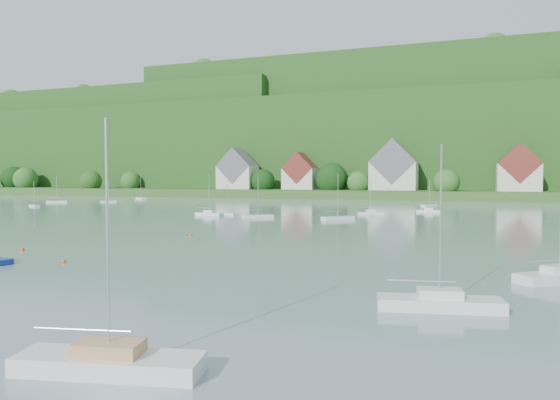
% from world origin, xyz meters
% --- Properties ---
extents(far_shore_strip, '(600.00, 60.00, 3.00)m').
position_xyz_m(far_shore_strip, '(0.00, 200.00, 1.50)').
color(far_shore_strip, '#2D531F').
rests_on(far_shore_strip, ground).
extents(forested_ridge, '(620.00, 181.22, 69.89)m').
position_xyz_m(forested_ridge, '(0.39, 268.57, 22.89)').
color(forested_ridge, '#144014').
rests_on(forested_ridge, ground).
extents(village_building_0, '(14.00, 10.40, 16.00)m').
position_xyz_m(village_building_0, '(-55.00, 187.00, 9.51)').
color(village_building_0, beige).
rests_on(village_building_0, far_shore_strip).
extents(village_building_1, '(12.00, 9.36, 14.00)m').
position_xyz_m(village_building_1, '(-30.00, 189.00, 8.75)').
color(village_building_1, beige).
rests_on(village_building_1, far_shore_strip).
extents(village_building_2, '(16.00, 11.44, 18.00)m').
position_xyz_m(village_building_2, '(5.00, 188.00, 10.27)').
color(village_building_2, beige).
rests_on(village_building_2, far_shore_strip).
extents(village_building_3, '(13.00, 10.40, 15.50)m').
position_xyz_m(village_building_3, '(45.00, 186.00, 9.43)').
color(village_building_3, beige).
rests_on(village_building_3, far_shore_strip).
extents(near_sailboat_2, '(7.27, 3.39, 9.47)m').
position_xyz_m(near_sailboat_2, '(16.48, 18.77, 0.48)').
color(near_sailboat_2, white).
rests_on(near_sailboat_2, ground).
extents(near_sailboat_3, '(6.37, 5.73, 9.06)m').
position_xyz_m(near_sailboat_3, '(35.15, 43.44, 0.47)').
color(near_sailboat_3, white).
rests_on(near_sailboat_3, ground).
extents(near_sailboat_4, '(6.99, 3.19, 9.11)m').
position_xyz_m(near_sailboat_4, '(27.61, 32.57, 0.47)').
color(near_sailboat_4, white).
rests_on(near_sailboat_4, ground).
extents(mooring_buoy_0, '(0.40, 0.40, 0.40)m').
position_xyz_m(mooring_buoy_0, '(-3.50, 38.17, 0.00)').
color(mooring_buoy_0, '#F95B0D').
rests_on(mooring_buoy_0, ground).
extents(mooring_buoy_2, '(0.42, 0.42, 0.42)m').
position_xyz_m(mooring_buoy_2, '(28.44, 32.83, 0.00)').
color(mooring_buoy_2, '#F95B0D').
rests_on(mooring_buoy_2, ground).
extents(mooring_buoy_3, '(0.40, 0.40, 0.40)m').
position_xyz_m(mooring_buoy_3, '(-3.72, 60.30, 0.00)').
color(mooring_buoy_3, '#F95B0D').
rests_on(mooring_buoy_3, ground).
extents(mooring_buoy_5, '(0.43, 0.43, 0.43)m').
position_xyz_m(mooring_buoy_5, '(-12.77, 42.61, 0.00)').
color(mooring_buoy_5, '#F95B0D').
rests_on(mooring_buoy_5, ground).
extents(far_sailboat_cluster, '(193.29, 69.58, 8.53)m').
position_xyz_m(far_sailboat_cluster, '(15.81, 117.71, 0.36)').
color(far_sailboat_cluster, white).
rests_on(far_sailboat_cluster, ground).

